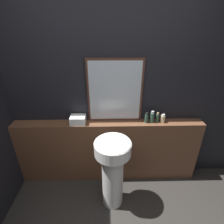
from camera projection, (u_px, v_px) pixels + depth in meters
The scene contains 9 objects.
wall_back at pixel (108, 93), 2.13m from camera, with size 8.00×0.06×2.50m.
vanity_counter at pixel (108, 151), 2.39m from camera, with size 2.41×0.18×0.89m.
pedestal_sink at pixel (113, 169), 1.97m from camera, with size 0.40×0.40×0.91m.
mirror at pixel (115, 91), 2.08m from camera, with size 0.66×0.03×0.78m.
towel_stack at pixel (78, 120), 2.16m from camera, with size 0.19×0.15×0.10m.
shampoo_bottle at pixel (146, 118), 2.17m from camera, with size 0.04×0.04×0.13m.
conditioner_bottle at pixel (152, 117), 2.16m from camera, with size 0.05×0.05×0.16m.
lotion_bottle at pixel (157, 118), 2.17m from camera, with size 0.04×0.04×0.13m.
body_wash_bottle at pixel (163, 118), 2.18m from camera, with size 0.06×0.06×0.11m.
Camera 1 is at (0.01, -0.47, 2.00)m, focal length 28.00 mm.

